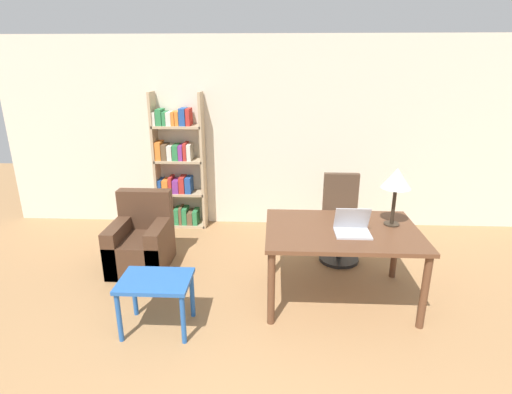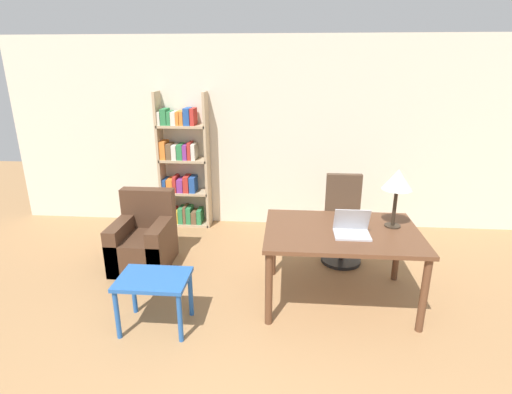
{
  "view_description": "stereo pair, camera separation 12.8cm",
  "coord_description": "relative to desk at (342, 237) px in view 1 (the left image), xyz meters",
  "views": [
    {
      "loc": [
        -0.05,
        -1.19,
        2.33
      ],
      "look_at": [
        -0.23,
        2.66,
        1.03
      ],
      "focal_mm": 28.0,
      "sensor_mm": 36.0,
      "label": 1
    },
    {
      "loc": [
        0.08,
        -1.18,
        2.33
      ],
      "look_at": [
        -0.23,
        2.66,
        1.03
      ],
      "focal_mm": 28.0,
      "sensor_mm": 36.0,
      "label": 2
    }
  ],
  "objects": [
    {
      "name": "office_chair",
      "position": [
        0.14,
        0.91,
        -0.21
      ],
      "size": [
        0.48,
        0.48,
        1.07
      ],
      "color": "black",
      "rests_on": "ground_plane"
    },
    {
      "name": "desk",
      "position": [
        0.0,
        0.0,
        0.0
      ],
      "size": [
        1.5,
        1.04,
        0.78
      ],
      "color": "brown",
      "rests_on": "ground_plane"
    },
    {
      "name": "armchair",
      "position": [
        -2.24,
        0.59,
        -0.4
      ],
      "size": [
        0.64,
        0.73,
        0.88
      ],
      "color": "#472D1E",
      "rests_on": "ground_plane"
    },
    {
      "name": "wall_back",
      "position": [
        -0.63,
        2.07,
        0.67
      ],
      "size": [
        8.0,
        0.06,
        2.7
      ],
      "color": "beige",
      "rests_on": "ground_plane"
    },
    {
      "name": "side_table_blue",
      "position": [
        -1.72,
        -0.58,
        -0.26
      ],
      "size": [
        0.63,
        0.46,
        0.51
      ],
      "color": "#2356A3",
      "rests_on": "ground_plane"
    },
    {
      "name": "bookshelf",
      "position": [
        -2.08,
        1.88,
        0.19
      ],
      "size": [
        0.72,
        0.28,
        1.96
      ],
      "color": "tan",
      "rests_on": "ground_plane"
    },
    {
      "name": "table_lamp",
      "position": [
        0.51,
        0.13,
        0.56
      ],
      "size": [
        0.29,
        0.29,
        0.59
      ],
      "color": "#2D2319",
      "rests_on": "desk"
    },
    {
      "name": "laptop",
      "position": [
        0.08,
        -0.1,
        0.15
      ],
      "size": [
        0.33,
        0.26,
        0.25
      ],
      "color": "#B2B2B7",
      "rests_on": "desk"
    }
  ]
}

